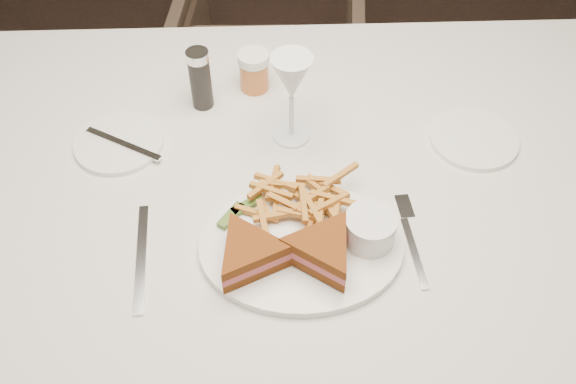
# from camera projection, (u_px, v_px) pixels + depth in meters

# --- Properties ---
(table) EXTENTS (1.47, 1.01, 0.75)m
(table) POSITION_uv_depth(u_px,v_px,m) (288.00, 305.00, 1.37)
(table) COLOR silver
(table) RESTS_ON ground
(chair_far) EXTENTS (0.60, 0.57, 0.59)m
(chair_far) POSITION_uv_depth(u_px,v_px,m) (271.00, 54.00, 2.08)
(chair_far) COLOR #47372B
(chair_far) RESTS_ON ground
(table_setting) EXTENTS (0.80, 0.59, 0.18)m
(table_setting) POSITION_uv_depth(u_px,v_px,m) (292.00, 191.00, 1.03)
(table_setting) COLOR white
(table_setting) RESTS_ON table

